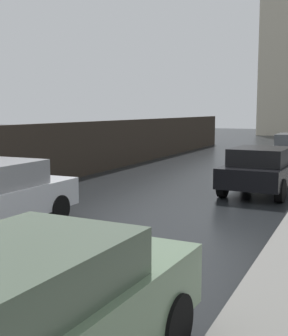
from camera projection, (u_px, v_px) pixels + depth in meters
car_black_far_ahead at (262, 169)px, 14.22m from camera, size 2.07×4.10×1.43m
car_green_far_lane at (24, 322)px, 3.89m from camera, size 1.91×4.17×1.49m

